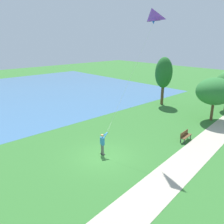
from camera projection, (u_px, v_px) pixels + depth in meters
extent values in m
plane|color=#33702D|center=(103.00, 156.00, 17.83)|extent=(120.00, 120.00, 0.00)
cube|color=teal|center=(22.00, 93.00, 38.30)|extent=(36.00, 44.00, 0.01)
cube|color=#B7AD99|center=(174.00, 173.00, 15.56)|extent=(5.88, 32.07, 0.02)
cube|color=#232328|center=(102.00, 153.00, 18.20)|extent=(0.17, 0.26, 0.06)
cylinder|color=slate|center=(102.00, 149.00, 18.06)|extent=(0.14, 0.14, 0.82)
cube|color=#232328|center=(103.00, 155.00, 18.00)|extent=(0.17, 0.26, 0.06)
cylinder|color=slate|center=(103.00, 150.00, 17.86)|extent=(0.14, 0.14, 0.82)
cube|color=teal|center=(102.00, 141.00, 17.75)|extent=(0.45, 0.32, 0.60)
sphere|color=tan|center=(102.00, 136.00, 17.60)|extent=(0.22, 0.22, 0.22)
ellipsoid|color=olive|center=(102.00, 135.00, 17.59)|extent=(0.28, 0.28, 0.13)
cylinder|color=teal|center=(104.00, 135.00, 17.78)|extent=(0.46, 0.46, 0.43)
cylinder|color=teal|center=(105.00, 136.00, 17.63)|extent=(0.21, 0.56, 0.43)
sphere|color=tan|center=(107.00, 133.00, 17.73)|extent=(0.10, 0.10, 0.10)
pyramid|color=purple|center=(151.00, 15.00, 16.66)|extent=(1.80, 1.00, 0.87)
cone|color=blue|center=(153.00, 23.00, 16.91)|extent=(0.25, 0.25, 0.22)
cylinder|color=black|center=(153.00, 21.00, 16.88)|extent=(1.58, 0.52, 0.02)
cylinder|color=silver|center=(129.00, 80.00, 17.33)|extent=(1.09, 3.77, 8.10)
cube|color=brown|center=(186.00, 136.00, 20.37)|extent=(0.60, 1.54, 0.05)
cube|color=brown|center=(184.00, 133.00, 20.42)|extent=(0.20, 1.50, 0.40)
cube|color=#2D2D33|center=(190.00, 137.00, 20.82)|extent=(0.07, 0.07, 0.45)
cube|color=#2D2D33|center=(187.00, 136.00, 21.02)|extent=(0.07, 0.07, 0.45)
cube|color=#2D2D33|center=(184.00, 141.00, 19.86)|extent=(0.07, 0.07, 0.45)
cube|color=#2D2D33|center=(181.00, 140.00, 20.06)|extent=(0.07, 0.07, 0.45)
cylinder|color=brown|center=(212.00, 110.00, 25.41)|extent=(0.30, 0.30, 2.29)
ellipsoid|color=#2D7533|center=(215.00, 91.00, 24.74)|extent=(3.87, 4.34, 2.94)
cylinder|color=brown|center=(162.00, 94.00, 31.56)|extent=(0.40, 0.40, 2.97)
ellipsoid|color=#236628|center=(164.00, 73.00, 30.66)|extent=(2.28, 2.33, 4.13)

